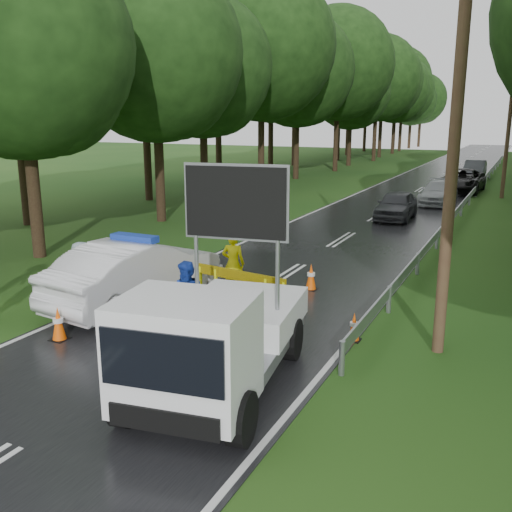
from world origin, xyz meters
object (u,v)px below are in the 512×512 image
Objects in this scene: police_sedan at (136,273)px; civilian at (188,299)px; work_truck at (213,338)px; barrier at (240,281)px; queue_car_third at (461,181)px; queue_car_fourth at (475,169)px; officer at (233,264)px; queue_car_first at (396,205)px; queue_car_second at (438,193)px.

civilian is at bearing 158.66° from police_sedan.
work_truck is 3.02× the size of civilian.
barrier is 27.50m from queue_car_third.
queue_car_fourth reaches higher than barrier.
officer is at bearing 95.80° from civilian.
police_sedan is at bearing -103.27° from queue_car_first.
civilian is 0.38× the size of queue_car_second.
police_sedan is 5.56m from work_truck.
queue_car_second is 0.82× the size of queue_car_third.
barrier is at bearing -161.75° from police_sedan.
queue_car_third is (1.67, 12.00, 0.08)m from queue_car_first.
queue_car_fourth is (5.05, 37.56, -0.14)m from police_sedan.
police_sedan is at bearing 132.30° from work_truck.
officer is (-2.47, 5.44, -0.19)m from work_truck.
work_truck is 19.50m from queue_car_first.
civilian is (0.55, -3.21, -0.01)m from officer.
barrier is 1.65m from officer.
queue_car_first is (-0.94, 19.47, -0.39)m from work_truck.
officer reaches higher than civilian.
officer reaches higher than barrier.
police_sedan reaches higher than officer.
queue_car_third is at bearing 80.76° from queue_car_first.
queue_car_second is at bearing 80.95° from work_truck.
queue_car_third is at bearing -110.43° from officer.
queue_car_third is at bearing 94.44° from barrier.
queue_car_first reaches higher than queue_car_second.
barrier is 1.54× the size of civilian.
work_truck is 1.18× the size of queue_car_fourth.
work_truck is at bearing -91.38° from queue_car_fourth.
officer is at bearing 105.75° from work_truck.
officer is at bearing -94.42° from queue_car_third.
queue_car_third is at bearing 80.87° from civilian.
queue_car_second is (2.64, 20.04, -0.23)m from officer.
barrier is 0.48× the size of queue_car_third.
civilian is at bearing -91.87° from barrier.
civilian reaches higher than queue_car_first.
queue_car_fourth is at bearing 82.14° from civilian.
police_sedan is at bearing -159.24° from barrier.
queue_car_second is (1.72, 21.41, -0.19)m from barrier.
work_truck is at bearing -53.19° from civilian.
queue_car_first is 6.10m from queue_car_second.
officer reaches higher than queue_car_third.
queue_car_second is at bearing -110.92° from officer.
queue_car_first is 0.90× the size of queue_car_second.
barrier is (-1.55, 4.07, -0.23)m from work_truck.
queue_car_fourth is (0.00, 9.59, -0.04)m from queue_car_third.
officer reaches higher than queue_car_second.
work_truck is 1.16× the size of queue_car_second.
queue_car_fourth reaches higher than queue_car_first.
work_truck is 5.97m from officer.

